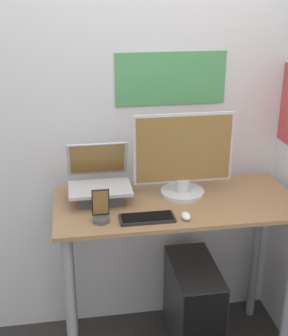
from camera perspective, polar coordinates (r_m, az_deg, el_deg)
The scene contains 8 objects.
wall_back at distance 2.45m, azimuth 2.36°, elevation 7.91°, with size 6.00×0.06×2.60m.
desk at distance 2.35m, azimuth 3.85°, elevation -8.11°, with size 1.17×0.54×0.91m.
laptop at distance 2.25m, azimuth -5.43°, elevation -2.20°, with size 0.30×0.28×0.26m.
monitor at distance 2.26m, azimuth 4.81°, elevation 1.02°, with size 0.48×0.22×0.41m.
keyboard at distance 2.08m, azimuth 0.37°, elevation -6.11°, with size 0.24×0.10×0.02m.
mouse at distance 2.09m, azimuth 5.04°, elevation -5.86°, with size 0.04×0.07×0.03m.
cell_phone at distance 2.06m, azimuth -5.27°, elevation -5.35°, with size 0.08×0.07×0.15m.
computer_tower at distance 2.61m, azimuth 5.97°, elevation -16.71°, with size 0.23×0.45×0.53m.
Camera 1 is at (-0.47, -1.71, 1.89)m, focal length 50.00 mm.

